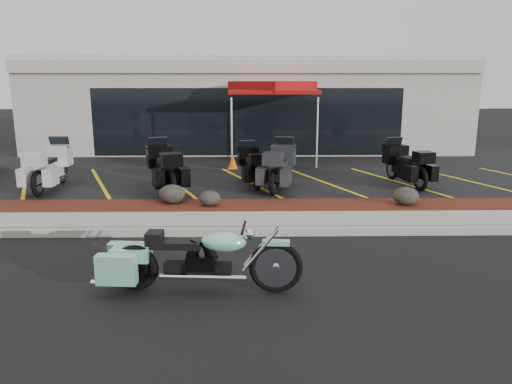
{
  "coord_description": "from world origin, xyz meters",
  "views": [
    {
      "loc": [
        -0.02,
        -8.94,
        3.15
      ],
      "look_at": [
        0.16,
        1.2,
        0.84
      ],
      "focal_mm": 35.0,
      "sensor_mm": 36.0,
      "label": 1
    }
  ],
  "objects_px": {
    "popup_canopy": "(273,89)",
    "touring_white": "(61,160)",
    "traffic_cone": "(233,162)",
    "hero_cruiser": "(276,260)"
  },
  "relations": [
    {
      "from": "popup_canopy",
      "to": "touring_white",
      "type": "bearing_deg",
      "value": -154.12
    },
    {
      "from": "traffic_cone",
      "to": "popup_canopy",
      "type": "bearing_deg",
      "value": 48.82
    },
    {
      "from": "touring_white",
      "to": "traffic_cone",
      "type": "distance_m",
      "value": 5.49
    },
    {
      "from": "hero_cruiser",
      "to": "touring_white",
      "type": "relative_size",
      "value": 1.27
    },
    {
      "from": "traffic_cone",
      "to": "popup_canopy",
      "type": "relative_size",
      "value": 0.14
    },
    {
      "from": "hero_cruiser",
      "to": "popup_canopy",
      "type": "height_order",
      "value": "popup_canopy"
    },
    {
      "from": "touring_white",
      "to": "popup_canopy",
      "type": "distance_m",
      "value": 7.75
    },
    {
      "from": "hero_cruiser",
      "to": "popup_canopy",
      "type": "xyz_separation_m",
      "value": [
        0.51,
        11.44,
        2.26
      ]
    },
    {
      "from": "hero_cruiser",
      "to": "traffic_cone",
      "type": "height_order",
      "value": "hero_cruiser"
    },
    {
      "from": "touring_white",
      "to": "traffic_cone",
      "type": "bearing_deg",
      "value": -64.89
    }
  ]
}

